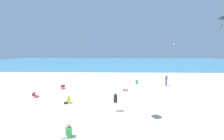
# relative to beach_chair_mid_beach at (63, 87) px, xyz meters

# --- Properties ---
(ground_plane) EXTENTS (120.00, 120.00, 0.00)m
(ground_plane) POSITION_rel_beach_chair_mid_beach_xyz_m (6.38, 0.48, -0.26)
(ground_plane) COLOR beige
(ocean_water) EXTENTS (120.00, 60.00, 0.05)m
(ocean_water) POSITION_rel_beach_chair_mid_beach_xyz_m (6.38, 43.39, -0.23)
(ocean_water) COLOR teal
(ocean_water) RESTS_ON ground_plane
(beach_chair_mid_beach) EXTENTS (0.62, 0.68, 0.53)m
(beach_chair_mid_beach) POSITION_rel_beach_chair_mid_beach_xyz_m (0.00, 0.00, 0.00)
(beach_chair_mid_beach) COLOR #D13D3D
(beach_chair_mid_beach) RESTS_ON ground_plane
(beach_chair_near_camera) EXTENTS (0.59, 0.58, 0.54)m
(beach_chair_near_camera) POSITION_rel_beach_chair_mid_beach_xyz_m (-1.69, -3.30, -0.01)
(beach_chair_near_camera) COLOR #D13D3D
(beach_chair_near_camera) RESTS_ON ground_plane
(cooler_box) EXTENTS (0.64, 0.54, 0.26)m
(cooler_box) POSITION_rel_beach_chair_mid_beach_xyz_m (8.00, -0.69, -0.13)
(cooler_box) COLOR red
(cooler_box) RESTS_ON ground_plane
(person_0) EXTENTS (0.71, 0.57, 0.80)m
(person_0) POSITION_rel_beach_chair_mid_beach_xyz_m (4.12, -10.00, 0.04)
(person_0) COLOR green
(person_0) RESTS_ON ground_plane
(person_2) EXTENTS (0.66, 0.61, 0.75)m
(person_2) POSITION_rel_beach_chair_mid_beach_xyz_m (2.39, -4.91, 0.02)
(person_2) COLOR yellow
(person_2) RESTS_ON ground_plane
(person_3) EXTENTS (0.36, 0.36, 1.54)m
(person_3) POSITION_rel_beach_chair_mid_beach_xyz_m (6.81, -6.54, 0.63)
(person_3) COLOR white
(person_3) RESTS_ON ground_plane
(person_4) EXTENTS (0.43, 0.43, 1.55)m
(person_4) POSITION_rel_beach_chair_mid_beach_xyz_m (13.89, 1.98, 0.63)
(person_4) COLOR purple
(person_4) RESTS_ON ground_plane
(person_6) EXTENTS (0.40, 0.64, 0.77)m
(person_6) POSITION_rel_beach_chair_mid_beach_xyz_m (9.91, 2.87, 0.02)
(person_6) COLOR green
(person_6) RESTS_ON ground_plane
(kite_black) EXTENTS (0.96, 0.96, 1.21)m
(kite_black) POSITION_rel_beach_chair_mid_beach_xyz_m (16.74, -3.48, 7.68)
(kite_black) COLOR black
(kite_pink) EXTENTS (0.51, 0.65, 1.72)m
(kite_pink) POSITION_rel_beach_chair_mid_beach_xyz_m (20.27, 15.52, 6.09)
(kite_pink) COLOR pink
(kite_green) EXTENTS (0.49, 0.24, 1.32)m
(kite_green) POSITION_rel_beach_chair_mid_beach_xyz_m (0.22, 9.44, 6.71)
(kite_green) COLOR green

